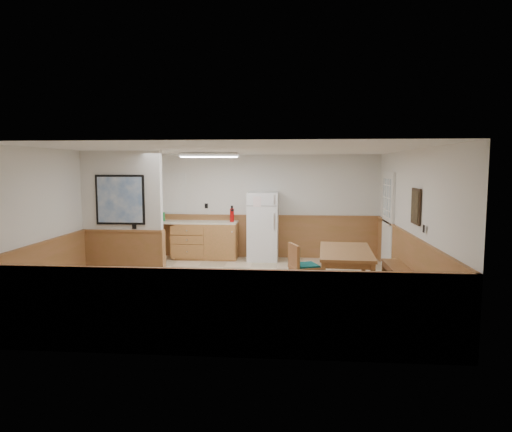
# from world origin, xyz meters

# --- Properties ---
(ground) EXTENTS (6.00, 6.00, 0.00)m
(ground) POSITION_xyz_m (0.00, 0.00, 0.00)
(ground) COLOR beige
(ground) RESTS_ON ground
(ceiling) EXTENTS (6.00, 6.00, 0.02)m
(ceiling) POSITION_xyz_m (0.00, 0.00, 2.50)
(ceiling) COLOR white
(ceiling) RESTS_ON back_wall
(back_wall) EXTENTS (6.00, 0.02, 2.50)m
(back_wall) POSITION_xyz_m (0.00, 3.00, 1.25)
(back_wall) COLOR silver
(back_wall) RESTS_ON ground
(right_wall) EXTENTS (0.02, 6.00, 2.50)m
(right_wall) POSITION_xyz_m (3.00, 0.00, 1.25)
(right_wall) COLOR silver
(right_wall) RESTS_ON ground
(left_wall) EXTENTS (0.02, 6.00, 2.50)m
(left_wall) POSITION_xyz_m (-3.00, 0.00, 1.25)
(left_wall) COLOR silver
(left_wall) RESTS_ON ground
(wainscot_back) EXTENTS (6.00, 0.04, 1.00)m
(wainscot_back) POSITION_xyz_m (0.00, 2.98, 0.50)
(wainscot_back) COLOR #9D623E
(wainscot_back) RESTS_ON ground
(wainscot_right) EXTENTS (0.04, 6.00, 1.00)m
(wainscot_right) POSITION_xyz_m (2.98, 0.00, 0.50)
(wainscot_right) COLOR #9D623E
(wainscot_right) RESTS_ON ground
(wainscot_left) EXTENTS (0.04, 6.00, 1.00)m
(wainscot_left) POSITION_xyz_m (-2.98, 0.00, 0.50)
(wainscot_left) COLOR #9D623E
(wainscot_left) RESTS_ON ground
(partition_wall) EXTENTS (1.50, 0.20, 2.50)m
(partition_wall) POSITION_xyz_m (-2.25, 0.19, 1.23)
(partition_wall) COLOR silver
(partition_wall) RESTS_ON ground
(kitchen_counter) EXTENTS (2.20, 0.61, 1.00)m
(kitchen_counter) POSITION_xyz_m (-1.21, 2.68, 0.46)
(kitchen_counter) COLOR #B26E3F
(kitchen_counter) RESTS_ON ground
(exterior_door) EXTENTS (0.07, 1.02, 2.15)m
(exterior_door) POSITION_xyz_m (2.96, 1.90, 1.05)
(exterior_door) COLOR silver
(exterior_door) RESTS_ON ground
(kitchen_window) EXTENTS (0.80, 0.04, 1.00)m
(kitchen_window) POSITION_xyz_m (-2.10, 2.98, 1.55)
(kitchen_window) COLOR silver
(kitchen_window) RESTS_ON back_wall
(wall_painting) EXTENTS (0.04, 0.50, 0.60)m
(wall_painting) POSITION_xyz_m (2.97, -0.30, 1.55)
(wall_painting) COLOR #2F2012
(wall_painting) RESTS_ON right_wall
(fluorescent_fixture) EXTENTS (1.20, 0.30, 0.09)m
(fluorescent_fixture) POSITION_xyz_m (-0.80, 1.30, 2.45)
(fluorescent_fixture) COLOR silver
(fluorescent_fixture) RESTS_ON ceiling
(refrigerator) EXTENTS (0.71, 0.72, 1.61)m
(refrigerator) POSITION_xyz_m (0.22, 2.63, 0.80)
(refrigerator) COLOR white
(refrigerator) RESTS_ON ground
(dining_table) EXTENTS (1.00, 1.83, 0.75)m
(dining_table) POSITION_xyz_m (1.86, -0.07, 0.66)
(dining_table) COLOR olive
(dining_table) RESTS_ON ground
(dining_bench) EXTENTS (0.34, 1.54, 0.45)m
(dining_bench) POSITION_xyz_m (2.80, -0.01, 0.34)
(dining_bench) COLOR olive
(dining_bench) RESTS_ON ground
(dining_chair) EXTENTS (0.77, 0.64, 0.85)m
(dining_chair) POSITION_xyz_m (1.06, -0.06, 0.49)
(dining_chair) COLOR olive
(dining_chair) RESTS_ON ground
(fire_extinguisher) EXTENTS (0.12, 0.12, 0.39)m
(fire_extinguisher) POSITION_xyz_m (-0.52, 2.66, 1.07)
(fire_extinguisher) COLOR #B00909
(fire_extinguisher) RESTS_ON kitchen_counter
(soap_bottle) EXTENTS (0.08, 0.08, 0.22)m
(soap_bottle) POSITION_xyz_m (-2.19, 2.66, 1.01)
(soap_bottle) COLOR #188838
(soap_bottle) RESTS_ON kitchen_counter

